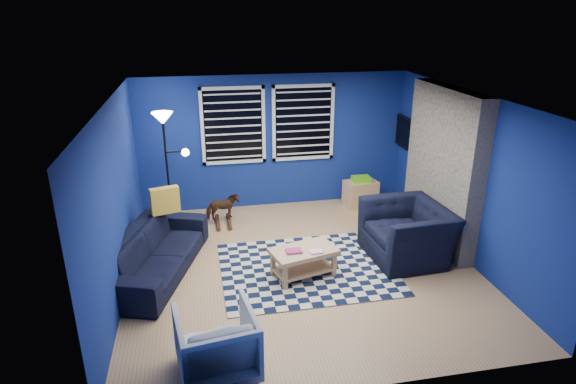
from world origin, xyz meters
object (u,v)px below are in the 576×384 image
object	(u,v)px
cabinet	(360,193)
floor_lamp	(165,135)
tv	(408,135)
sofa	(156,252)
armchair_big	(407,232)
coffee_table	(303,257)
rocking_horse	(223,208)
armchair_bent	(217,343)

from	to	relation	value
cabinet	floor_lamp	distance (m)	3.82
tv	floor_lamp	distance (m)	4.37
floor_lamp	sofa	bearing A→B (deg)	-97.05
armchair_big	coffee_table	distance (m)	1.70
armchair_big	rocking_horse	xyz separation A→B (m)	(-2.68, 1.73, -0.10)
rocking_horse	tv	bearing A→B (deg)	-98.19
tv	armchair_big	bearing A→B (deg)	-112.22
sofa	rocking_horse	world-z (taller)	sofa
armchair_big	rocking_horse	world-z (taller)	armchair_big
rocking_horse	coffee_table	bearing A→B (deg)	-165.78
cabinet	tv	bearing A→B (deg)	-18.07
cabinet	floor_lamp	world-z (taller)	floor_lamp
tv	coffee_table	size ratio (longest dim) A/B	0.99
tv	sofa	distance (m)	4.99
tv	cabinet	bearing A→B (deg)	172.35
tv	armchair_bent	bearing A→B (deg)	-133.60
tv	coffee_table	distance (m)	3.54
armchair_bent	coffee_table	world-z (taller)	armchair_bent
sofa	cabinet	xyz separation A→B (m)	(3.72, 1.86, -0.07)
coffee_table	sofa	bearing A→B (deg)	165.83
tv	floor_lamp	xyz separation A→B (m)	(-4.36, -0.22, 0.27)
coffee_table	rocking_horse	bearing A→B (deg)	116.53
coffee_table	floor_lamp	world-z (taller)	floor_lamp
rocking_horse	coffee_table	distance (m)	2.25
rocking_horse	coffee_table	xyz separation A→B (m)	(1.01, -2.02, 0.00)
sofa	armchair_big	bearing A→B (deg)	-75.73
tv	rocking_horse	size ratio (longest dim) A/B	1.74
sofa	tv	bearing A→B (deg)	-51.04
sofa	armchair_bent	size ratio (longest dim) A/B	2.80
armchair_big	cabinet	world-z (taller)	armchair_big
armchair_big	armchair_bent	xyz separation A→B (m)	(-2.98, -2.00, -0.04)
cabinet	armchair_big	bearing A→B (deg)	-100.05
tv	cabinet	distance (m)	1.41
tv	coffee_table	bearing A→B (deg)	-137.68
rocking_horse	cabinet	world-z (taller)	cabinet
cabinet	floor_lamp	size ratio (longest dim) A/B	0.33
armchair_big	floor_lamp	distance (m)	4.15
armchair_big	coffee_table	size ratio (longest dim) A/B	1.26
armchair_bent	rocking_horse	xyz separation A→B (m)	(0.30, 3.74, -0.06)
armchair_big	armchair_bent	bearing A→B (deg)	-60.23
sofa	cabinet	distance (m)	4.16
coffee_table	floor_lamp	size ratio (longest dim) A/B	0.50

